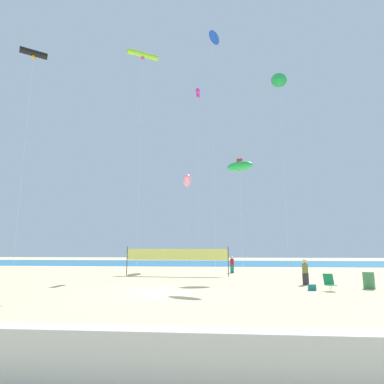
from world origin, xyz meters
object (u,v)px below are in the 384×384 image
object	(u,v)px
kite_green_delta	(279,80)
trash_barrel	(369,280)
folding_beach_chair	(329,282)
beach_handbag	(312,287)
beachgoer_olive_shirt	(305,271)
beachgoer_maroon_shirt	(232,264)
kite_black_tube	(34,54)
kite_lime_tube	(143,55)
kite_pink_inflatable	(187,181)
kite_blue_delta	(212,39)
kite_green_inflatable	(240,166)
kite_magenta_tube	(198,94)
volleyball_net	(177,256)

from	to	relation	value
kite_green_delta	trash_barrel	bearing A→B (deg)	-83.90
folding_beach_chair	beach_handbag	size ratio (longest dim) A/B	2.22
beachgoer_olive_shirt	beachgoer_maroon_shirt	xyz separation A→B (m)	(-4.19, 8.94, -0.02)
beach_handbag	kite_black_tube	bearing A→B (deg)	162.14
kite_lime_tube	kite_black_tube	size ratio (longest dim) A/B	0.87
kite_pink_inflatable	beachgoer_olive_shirt	bearing A→B (deg)	-56.26
folding_beach_chair	beach_handbag	world-z (taller)	folding_beach_chair
trash_barrel	kite_lime_tube	world-z (taller)	kite_lime_tube
kite_blue_delta	kite_green_delta	bearing A→B (deg)	40.15
folding_beach_chair	kite_green_inflatable	distance (m)	8.58
beachgoer_olive_shirt	folding_beach_chair	bearing A→B (deg)	40.83
beachgoer_maroon_shirt	kite_green_delta	size ratio (longest dim) A/B	0.07
beachgoer_maroon_shirt	folding_beach_chair	size ratio (longest dim) A/B	1.72
trash_barrel	beach_handbag	size ratio (longest dim) A/B	2.30
kite_magenta_tube	kite_lime_tube	bearing A→B (deg)	-112.51
beach_handbag	kite_pink_inflatable	bearing A→B (deg)	117.80
volleyball_net	beachgoer_maroon_shirt	bearing A→B (deg)	34.76
beach_handbag	kite_green_inflatable	xyz separation A→B (m)	(-3.54, 1.99, 7.34)
kite_blue_delta	kite_black_tube	bearing A→B (deg)	-174.18
folding_beach_chair	kite_black_tube	bearing A→B (deg)	-175.17
beach_handbag	kite_blue_delta	distance (m)	23.82
trash_barrel	kite_pink_inflatable	bearing A→B (deg)	128.61
kite_magenta_tube	kite_green_delta	bearing A→B (deg)	8.08
beachgoer_maroon_shirt	beach_handbag	distance (m)	12.30
kite_green_inflatable	kite_blue_delta	xyz separation A→B (m)	(-1.75, 6.71, 14.19)
kite_green_delta	kite_black_tube	distance (m)	25.03
beachgoer_maroon_shirt	kite_green_delta	world-z (taller)	kite_green_delta
beachgoer_olive_shirt	kite_blue_delta	bearing A→B (deg)	-104.96
kite_black_tube	kite_magenta_tube	bearing A→B (deg)	23.84
kite_green_inflatable	kite_green_delta	size ratio (longest dim) A/B	0.37
kite_green_delta	kite_blue_delta	distance (m)	9.57
trash_barrel	volleyball_net	world-z (taller)	volleyball_net
beachgoer_olive_shirt	folding_beach_chair	size ratio (longest dim) A/B	1.76
kite_pink_inflatable	kite_black_tube	distance (m)	19.14
beachgoer_maroon_shirt	trash_barrel	world-z (taller)	beachgoer_maroon_shirt
folding_beach_chair	beach_handbag	xyz separation A→B (m)	(-0.88, 0.14, -0.31)
beachgoer_maroon_shirt	kite_green_inflatable	distance (m)	11.77
kite_green_inflatable	kite_blue_delta	size ratio (longest dim) A/B	0.36
kite_green_delta	kite_blue_delta	bearing A→B (deg)	-139.85
beachgoer_olive_shirt	volleyball_net	size ratio (longest dim) A/B	0.18
kite_pink_inflatable	kite_black_tube	world-z (taller)	kite_black_tube
folding_beach_chair	kite_green_delta	world-z (taller)	kite_green_delta
kite_green_inflatable	kite_lime_tube	world-z (taller)	kite_lime_tube
kite_pink_inflatable	kite_black_tube	xyz separation A→B (m)	(-13.42, -8.86, 10.38)
volleyball_net	kite_magenta_tube	size ratio (longest dim) A/B	0.45
beachgoer_olive_shirt	kite_magenta_tube	bearing A→B (deg)	-114.34
folding_beach_chair	kite_lime_tube	distance (m)	21.07
kite_lime_tube	kite_blue_delta	size ratio (longest dim) A/B	0.79
beachgoer_maroon_shirt	trash_barrel	bearing A→B (deg)	52.38
trash_barrel	kite_green_inflatable	size ratio (longest dim) A/B	0.11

